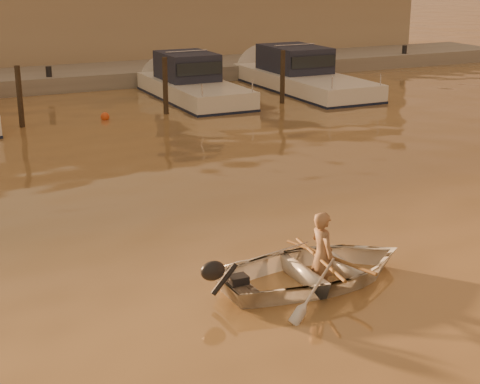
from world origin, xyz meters
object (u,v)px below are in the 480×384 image
moored_boat_5 (304,75)px  dinghy (317,269)px  moored_boat_4 (194,83)px  person (322,255)px

moored_boat_5 → dinghy: bearing=-119.7°
dinghy → moored_boat_4: moored_boat_4 is taller
person → moored_boat_5: size_ratio=0.17×
moored_boat_4 → moored_boat_5: same height
person → moored_boat_5: bearing=-30.2°
person → moored_boat_4: 17.39m
dinghy → moored_boat_5: 19.34m
person → moored_boat_5: 19.28m
dinghy → moored_boat_4: (4.60, 16.80, 0.39)m
moored_boat_4 → moored_boat_5: (4.96, 0.00, 0.00)m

